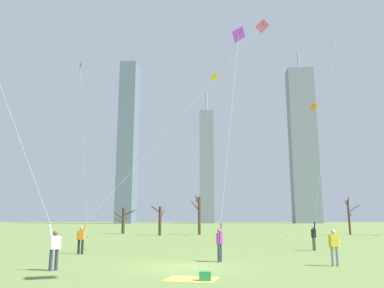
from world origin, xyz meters
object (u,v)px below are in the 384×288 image
at_px(distant_kite_drifting_left_orange, 312,116).
at_px(kite_flyer_foreground_right_green, 32,184).
at_px(bare_tree_left_of_center, 199,214).
at_px(kite_flyer_far_back_red, 319,195).
at_px(distant_kite_drifting_right_yellow, 213,87).
at_px(distant_kite_low_near_trees_blue, 81,78).
at_px(picnic_spot, 199,277).
at_px(bare_tree_leftmost, 123,219).
at_px(bystander_watching_nearby, 334,245).
at_px(bare_tree_center, 160,219).
at_px(bare_tree_far_right_edge, 349,215).
at_px(kite_flyer_midfield_left_pink, 114,200).
at_px(kite_flyer_midfield_center_purple, 224,197).

bearing_deg(distant_kite_drifting_left_orange, kite_flyer_foreground_right_green, -122.73).
relative_size(kite_flyer_foreground_right_green, bare_tree_left_of_center, 2.86).
xyz_separation_m(kite_flyer_far_back_red, distant_kite_drifting_right_yellow, (-6.62, 23.25, 15.47)).
bearing_deg(distant_kite_low_near_trees_blue, distant_kite_drifting_right_yellow, 0.93).
bearing_deg(bare_tree_left_of_center, kite_flyer_far_back_red, -72.34).
xyz_separation_m(picnic_spot, bare_tree_leftmost, (-12.57, 39.21, 1.88)).
distance_m(bystander_watching_nearby, bare_tree_center, 32.67).
bearing_deg(bare_tree_center, bystander_watching_nearby, -67.20).
bearing_deg(bare_tree_leftmost, bare_tree_far_right_edge, -3.24).
xyz_separation_m(kite_flyer_midfield_left_pink, kite_flyer_far_back_red, (12.66, 0.22, 0.29)).
bearing_deg(kite_flyer_midfield_center_purple, bare_tree_leftmost, 112.42).
relative_size(distant_kite_low_near_trees_blue, bare_tree_far_right_edge, 4.80).
xyz_separation_m(kite_flyer_far_back_red, bare_tree_left_of_center, (-8.68, 27.28, -0.81)).
distance_m(kite_flyer_midfield_left_pink, distant_kite_drifting_left_orange, 30.98).
relative_size(bystander_watching_nearby, distant_kite_low_near_trees_blue, 0.07).
bearing_deg(bare_tree_leftmost, bystander_watching_nearby, -62.08).
bearing_deg(bystander_watching_nearby, bare_tree_left_of_center, 103.34).
xyz_separation_m(distant_kite_drifting_left_orange, bare_tree_far_right_edge, (5.33, 5.43, -11.99)).
bearing_deg(kite_flyer_far_back_red, bare_tree_far_right_edge, 68.52).
bearing_deg(distant_kite_drifting_left_orange, picnic_spot, -111.06).
height_order(kite_flyer_foreground_right_green, distant_kite_drifting_right_yellow, distant_kite_drifting_right_yellow).
bearing_deg(kite_flyer_midfield_left_pink, picnic_spot, -58.82).
distance_m(distant_kite_drifting_right_yellow, bare_tree_far_right_edge, 24.43).
distance_m(kite_flyer_midfield_center_purple, bare_tree_center, 29.13).
xyz_separation_m(distant_kite_drifting_left_orange, distant_kite_drifting_right_yellow, (-12.15, 1.06, 4.50)).
bearing_deg(bare_tree_left_of_center, kite_flyer_foreground_right_green, -98.48).
xyz_separation_m(bystander_watching_nearby, picnic_spot, (-5.92, -4.30, -0.81)).
distance_m(picnic_spot, bare_tree_left_of_center, 37.30).
distance_m(bare_tree_leftmost, bare_tree_far_right_edge, 30.31).
bearing_deg(distant_kite_drifting_left_orange, bare_tree_far_right_edge, 45.51).
relative_size(kite_flyer_midfield_left_pink, distant_kite_drifting_left_orange, 1.04).
height_order(bare_tree_far_right_edge, bare_tree_left_of_center, bare_tree_left_of_center).
bearing_deg(distant_kite_drifting_left_orange, kite_flyer_midfield_left_pink, -129.07).
height_order(distant_kite_drifting_left_orange, picnic_spot, distant_kite_drifting_left_orange).
xyz_separation_m(kite_flyer_midfield_center_purple, kite_flyer_midfield_left_pink, (-6.84, 3.32, 0.01)).
relative_size(kite_flyer_midfield_center_purple, bare_tree_center, 3.91).
distance_m(kite_flyer_foreground_right_green, picnic_spot, 8.13).
xyz_separation_m(kite_flyer_midfield_center_purple, distant_kite_drifting_left_orange, (11.36, 25.73, 11.25)).
distance_m(kite_flyer_far_back_red, distant_kite_drifting_right_yellow, 28.70).
xyz_separation_m(kite_flyer_midfield_center_purple, distant_kite_drifting_right_yellow, (-0.79, 26.79, 15.76)).
height_order(distant_kite_drifting_right_yellow, bare_tree_leftmost, distant_kite_drifting_right_yellow).
bearing_deg(distant_kite_drifting_left_orange, distant_kite_drifting_right_yellow, 175.01).
bearing_deg(distant_kite_drifting_right_yellow, bare_tree_leftmost, 154.54).
xyz_separation_m(kite_flyer_midfield_left_pink, bare_tree_left_of_center, (3.97, 27.51, -0.53)).
height_order(kite_flyer_foreground_right_green, kite_flyer_far_back_red, kite_flyer_far_back_red).
bearing_deg(kite_flyer_midfield_left_pink, bare_tree_left_of_center, 81.78).
xyz_separation_m(kite_flyer_foreground_right_green, distant_kite_drifting_right_yellow, (7.35, 31.40, 15.43)).
height_order(kite_flyer_foreground_right_green, bystander_watching_nearby, kite_flyer_foreground_right_green).
relative_size(picnic_spot, bare_tree_far_right_edge, 0.42).
relative_size(distant_kite_low_near_trees_blue, bare_tree_leftmost, 6.44).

